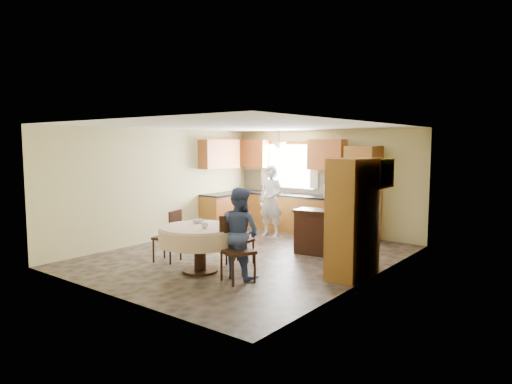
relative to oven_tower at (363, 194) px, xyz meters
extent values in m
cube|color=brown|center=(-1.15, -2.69, -1.06)|extent=(5.00, 6.00, 0.01)
cube|color=white|center=(-1.15, -2.69, 1.44)|extent=(5.00, 6.00, 0.01)
cube|color=tan|center=(-1.15, 0.31, 0.19)|extent=(5.00, 0.02, 2.50)
cube|color=tan|center=(-1.15, -5.69, 0.19)|extent=(5.00, 0.02, 2.50)
cube|color=tan|center=(-3.65, -2.69, 0.19)|extent=(0.02, 6.00, 2.50)
cube|color=tan|center=(1.35, -2.69, 0.19)|extent=(0.02, 6.00, 2.50)
cube|color=white|center=(-2.15, 0.29, 0.54)|extent=(1.40, 0.03, 1.10)
cube|color=white|center=(-2.90, 0.24, 0.59)|extent=(0.22, 0.02, 1.15)
cube|color=white|center=(-1.40, 0.24, 0.59)|extent=(0.22, 0.02, 1.15)
cube|color=#B67E30|center=(-2.00, 0.01, -0.62)|extent=(3.30, 0.60, 0.88)
cube|color=black|center=(-2.00, 0.01, -0.16)|extent=(3.30, 0.64, 0.04)
cube|color=#B67E30|center=(-3.35, -0.89, -0.62)|extent=(0.60, 1.20, 0.88)
cube|color=black|center=(-3.35, -0.89, -0.16)|extent=(0.64, 1.20, 0.04)
cube|color=beige|center=(-2.00, 0.30, 0.12)|extent=(3.30, 0.02, 0.55)
cube|color=#BE672F|center=(-3.20, 0.15, 0.85)|extent=(0.85, 0.33, 0.72)
cube|color=#BE672F|center=(-1.00, 0.15, 0.85)|extent=(0.90, 0.33, 0.72)
cube|color=#BE672F|center=(-3.48, -0.89, 0.85)|extent=(0.33, 1.20, 0.72)
cube|color=#B67E30|center=(0.00, 0.00, 0.00)|extent=(0.66, 0.62, 2.12)
cube|color=black|center=(0.00, -0.31, 0.19)|extent=(0.56, 0.01, 0.45)
cube|color=black|center=(0.00, -0.31, -0.31)|extent=(0.56, 0.01, 0.45)
cone|color=beige|center=(-2.15, -0.19, 1.06)|extent=(0.36, 0.36, 0.18)
cube|color=#361C0E|center=(-0.01, -1.70, -0.65)|extent=(1.21, 0.62, 0.83)
cube|color=black|center=(0.57, -2.10, -0.81)|extent=(0.42, 0.35, 0.50)
cube|color=#B67E30|center=(1.07, -2.70, -0.09)|extent=(0.51, 1.01, 1.93)
cylinder|color=#361C0E|center=(-1.09, -4.03, -0.70)|extent=(0.20, 0.20, 0.72)
cylinder|color=#361C0E|center=(-1.09, -4.03, -1.04)|extent=(0.61, 0.61, 0.04)
cylinder|color=beige|center=(-1.09, -4.03, -0.30)|extent=(1.31, 1.31, 0.05)
cylinder|color=beige|center=(-1.09, -4.03, -0.44)|extent=(1.37, 1.37, 0.28)
cube|color=#361C0E|center=(-2.06, -3.91, -0.62)|extent=(0.51, 0.51, 0.05)
cube|color=#361C0E|center=(-1.88, -3.85, -0.35)|extent=(0.15, 0.39, 0.49)
cylinder|color=#361C0E|center=(-2.24, -4.08, -0.85)|extent=(0.04, 0.04, 0.42)
cylinder|color=#361C0E|center=(-1.89, -4.08, -0.85)|extent=(0.04, 0.04, 0.42)
cylinder|color=#361C0E|center=(-2.24, -3.73, -0.85)|extent=(0.04, 0.04, 0.42)
cylinder|color=#361C0E|center=(-1.89, -3.73, -0.85)|extent=(0.04, 0.04, 0.42)
cube|color=#361C0E|center=(-0.87, -3.24, -0.63)|extent=(0.44, 0.44, 0.05)
cube|color=#361C0E|center=(-0.86, -3.42, -0.37)|extent=(0.39, 0.07, 0.48)
cylinder|color=#361C0E|center=(-1.05, -3.41, -0.85)|extent=(0.03, 0.03, 0.41)
cylinder|color=#361C0E|center=(-0.70, -3.41, -0.85)|extent=(0.03, 0.03, 0.41)
cylinder|color=#361C0E|center=(-1.05, -3.06, -0.85)|extent=(0.03, 0.03, 0.41)
cylinder|color=#361C0E|center=(-0.70, -3.06, -0.85)|extent=(0.03, 0.03, 0.41)
cube|color=#361C0E|center=(-0.22, -4.07, -0.58)|extent=(0.58, 0.58, 0.05)
cube|color=#361C0E|center=(-0.41, -3.99, -0.29)|extent=(0.19, 0.41, 0.53)
cylinder|color=#361C0E|center=(-0.41, -4.26, -0.83)|extent=(0.04, 0.04, 0.46)
cylinder|color=#361C0E|center=(-0.03, -4.26, -0.83)|extent=(0.04, 0.04, 0.46)
cylinder|color=#361C0E|center=(-0.41, -3.87, -0.83)|extent=(0.04, 0.04, 0.46)
cylinder|color=#361C0E|center=(-0.03, -3.87, -0.83)|extent=(0.04, 0.04, 0.46)
cube|color=gold|center=(1.32, -1.97, 0.60)|extent=(0.05, 0.61, 0.50)
cube|color=#A7B7C4|center=(1.29, -1.97, 0.60)|extent=(0.01, 0.50, 0.40)
imported|color=silver|center=(-0.60, -0.04, 0.01)|extent=(0.58, 0.42, 0.31)
imported|color=silver|center=(-1.88, -0.89, -0.23)|extent=(0.64, 0.45, 1.67)
imported|color=#3E4E88|center=(-0.35, -3.87, -0.32)|extent=(0.72, 0.56, 1.47)
imported|color=#B2B2B2|center=(-0.22, -1.70, -0.21)|extent=(0.29, 0.29, 0.06)
imported|color=silver|center=(0.23, -1.70, -0.08)|extent=(0.15, 0.15, 0.30)
imported|color=#B2B2B2|center=(-0.88, -4.13, -0.23)|extent=(0.12, 0.12, 0.09)
imported|color=#B2B2B2|center=(-1.34, -3.82, -0.25)|extent=(0.25, 0.25, 0.06)
camera|label=1|loc=(4.29, -9.43, 1.10)|focal=32.00mm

